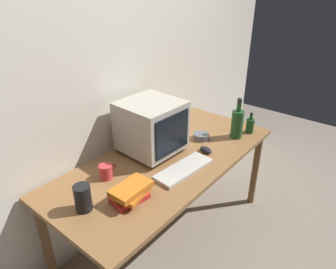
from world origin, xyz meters
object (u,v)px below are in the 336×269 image
(crt_monitor, at_px, (151,127))
(computer_mouse, at_px, (206,150))
(bottle_short, at_px, (250,125))
(keyboard, at_px, (184,169))
(mug, at_px, (106,171))
(cd_spindle, at_px, (201,136))
(book_stack, at_px, (131,192))
(metal_canister, at_px, (83,198))
(bottle_tall, at_px, (237,123))

(crt_monitor, height_order, computer_mouse, crt_monitor)
(computer_mouse, relative_size, bottle_short, 0.57)
(keyboard, relative_size, mug, 3.50)
(crt_monitor, relative_size, cd_spindle, 3.36)
(crt_monitor, bearing_deg, cd_spindle, -24.45)
(computer_mouse, height_order, mug, mug)
(book_stack, bearing_deg, mug, 79.25)
(bottle_short, relative_size, book_stack, 0.73)
(mug, bearing_deg, crt_monitor, 0.17)
(bottle_short, xyz_separation_m, book_stack, (-1.18, 0.14, -0.02))
(bottle_short, bearing_deg, keyboard, 173.99)
(keyboard, relative_size, metal_canister, 2.80)
(keyboard, height_order, computer_mouse, computer_mouse)
(bottle_tall, xyz_separation_m, mug, (-0.99, 0.36, -0.08))
(crt_monitor, height_order, bottle_tall, crt_monitor)
(book_stack, height_order, metal_canister, metal_canister)
(bottle_short, distance_m, metal_canister, 1.42)
(computer_mouse, distance_m, bottle_short, 0.49)
(keyboard, distance_m, cd_spindle, 0.46)
(bottle_short, distance_m, mug, 1.20)
(crt_monitor, bearing_deg, book_stack, -150.47)
(keyboard, height_order, mug, mug)
(bottle_short, relative_size, cd_spindle, 1.45)
(bottle_tall, distance_m, cd_spindle, 0.29)
(bottle_tall, distance_m, bottle_short, 0.16)
(computer_mouse, xyz_separation_m, metal_canister, (-0.92, 0.17, 0.06))
(mug, height_order, metal_canister, metal_canister)
(computer_mouse, bearing_deg, metal_canister, -177.62)
(mug, bearing_deg, keyboard, -41.97)
(bottle_short, bearing_deg, cd_spindle, 144.83)
(crt_monitor, relative_size, computer_mouse, 4.03)
(mug, distance_m, cd_spindle, 0.81)
(mug, bearing_deg, bottle_tall, -19.95)
(bottle_tall, height_order, book_stack, bottle_tall)
(keyboard, bearing_deg, mug, 142.96)
(keyboard, relative_size, book_stack, 1.75)
(mug, relative_size, metal_canister, 0.80)
(bottle_tall, bearing_deg, book_stack, 174.84)
(bottle_tall, bearing_deg, metal_canister, 169.64)
(bottle_short, bearing_deg, book_stack, 173.24)
(keyboard, distance_m, mug, 0.49)
(computer_mouse, bearing_deg, keyboard, -162.81)
(bottle_short, relative_size, metal_canister, 1.16)
(bottle_tall, bearing_deg, mug, 160.05)
(keyboard, bearing_deg, bottle_short, -1.08)
(computer_mouse, relative_size, metal_canister, 0.67)
(book_stack, distance_m, mug, 0.27)
(mug, xyz_separation_m, metal_canister, (-0.27, -0.13, 0.03))
(metal_canister, bearing_deg, bottle_tall, -10.36)
(bottle_tall, height_order, mug, bottle_tall)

